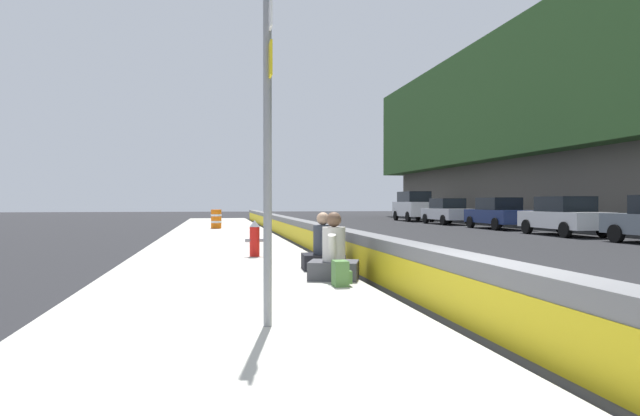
% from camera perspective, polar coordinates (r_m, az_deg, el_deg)
% --- Properties ---
extents(ground_plane, '(160.00, 160.00, 0.00)m').
position_cam_1_polar(ground_plane, '(6.18, 17.41, -13.07)').
color(ground_plane, '#232326').
rests_on(ground_plane, ground).
extents(sidewalk_strip, '(80.00, 4.40, 0.14)m').
position_cam_1_polar(sidewalk_strip, '(5.46, -8.70, -14.11)').
color(sidewalk_strip, '#B5B2A8').
rests_on(sidewalk_strip, ground_plane).
extents(jersey_barrier, '(76.00, 0.45, 0.85)m').
position_cam_1_polar(jersey_barrier, '(6.09, 17.39, -9.19)').
color(jersey_barrier, slate).
rests_on(jersey_barrier, ground_plane).
extents(route_sign_post, '(0.44, 0.09, 3.60)m').
position_cam_1_polar(route_sign_post, '(5.83, -5.49, 8.04)').
color(route_sign_post, gray).
rests_on(route_sign_post, sidewalk_strip).
extents(fire_hydrant, '(0.26, 0.46, 0.88)m').
position_cam_1_polar(fire_hydrant, '(13.27, -6.88, -3.15)').
color(fire_hydrant, red).
rests_on(fire_hydrant, sidewalk_strip).
extents(seated_person_foreground, '(0.93, 1.01, 1.15)m').
position_cam_1_polar(seated_person_foreground, '(9.33, 1.47, -5.28)').
color(seated_person_foreground, '#424247').
rests_on(seated_person_foreground, sidewalk_strip).
extents(seated_person_middle, '(0.73, 0.84, 1.12)m').
position_cam_1_polar(seated_person_middle, '(10.70, 0.32, -4.58)').
color(seated_person_middle, black).
rests_on(seated_person_middle, sidewalk_strip).
extents(backpack, '(0.32, 0.28, 0.40)m').
position_cam_1_polar(backpack, '(8.59, 2.22, -6.90)').
color(backpack, '#4C7A3D').
rests_on(backpack, sidewalk_strip).
extents(construction_barrel, '(0.54, 0.54, 0.95)m').
position_cam_1_polar(construction_barrel, '(27.71, -10.85, -1.13)').
color(construction_barrel, orange).
rests_on(construction_barrel, sidewalk_strip).
extents(parked_car_fourth, '(4.55, 2.05, 1.71)m').
position_cam_1_polar(parked_car_fourth, '(25.91, 24.21, -0.76)').
color(parked_car_fourth, silver).
rests_on(parked_car_fourth, ground_plane).
extents(parked_car_midline, '(4.52, 1.98, 1.71)m').
position_cam_1_polar(parked_car_midline, '(31.03, 18.16, -0.52)').
color(parked_car_midline, navy).
rests_on(parked_car_midline, ground_plane).
extents(parked_car_far, '(4.52, 1.99, 1.71)m').
position_cam_1_polar(parked_car_far, '(36.73, 13.17, -0.33)').
color(parked_car_far, silver).
rests_on(parked_car_far, ground_plane).
extents(parked_car_farther, '(4.86, 2.19, 2.28)m').
position_cam_1_polar(parked_car_farther, '(42.53, 9.78, 0.24)').
color(parked_car_farther, silver).
rests_on(parked_car_farther, ground_plane).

